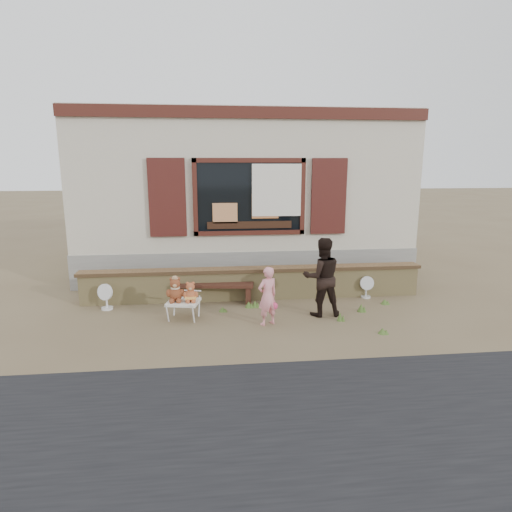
{
  "coord_description": "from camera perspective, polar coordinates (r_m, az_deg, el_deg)",
  "views": [
    {
      "loc": [
        -0.88,
        -7.56,
        2.77
      ],
      "look_at": [
        0.0,
        0.6,
        1.0
      ],
      "focal_mm": 30.0,
      "sensor_mm": 36.0,
      "label": 1
    }
  ],
  "objects": [
    {
      "name": "teddy_bear_left",
      "position": [
        7.86,
        -10.71,
        -4.31
      ],
      "size": [
        0.38,
        0.35,
        0.45
      ],
      "primitive_type": null,
      "rotation": [
        0.0,
        0.0,
        -0.21
      ],
      "color": "brown",
      "rests_on": "folding_chair"
    },
    {
      "name": "fan_left",
      "position": [
        8.8,
        -19.33,
        -5.11
      ],
      "size": [
        0.33,
        0.23,
        0.52
      ],
      "rotation": [
        0.0,
        0.0,
        -0.43
      ],
      "color": "white",
      "rests_on": "ground"
    },
    {
      "name": "folding_chair",
      "position": [
        7.9,
        -9.66,
        -6.15
      ],
      "size": [
        0.65,
        0.6,
        0.34
      ],
      "rotation": [
        0.0,
        0.0,
        -0.21
      ],
      "color": "silver",
      "rests_on": "ground"
    },
    {
      "name": "shopfront",
      "position": [
        12.1,
        -1.99,
        8.52
      ],
      "size": [
        8.04,
        5.13,
        4.0
      ],
      "color": "#AB9F8A",
      "rests_on": "ground"
    },
    {
      "name": "bench",
      "position": [
        8.72,
        -5.67,
        -4.34
      ],
      "size": [
        1.64,
        0.55,
        0.41
      ],
      "rotation": [
        0.0,
        0.0,
        -0.13
      ],
      "color": "#341A12",
      "rests_on": "ground"
    },
    {
      "name": "ground",
      "position": [
        8.1,
        0.46,
        -7.83
      ],
      "size": [
        80.0,
        80.0,
        0.0
      ],
      "primitive_type": "plane",
      "color": "brown",
      "rests_on": "ground"
    },
    {
      "name": "teddy_bear_right",
      "position": [
        7.8,
        -8.72,
        -4.68
      ],
      "size": [
        0.32,
        0.29,
        0.37
      ],
      "primitive_type": null,
      "rotation": [
        0.0,
        0.0,
        -0.21
      ],
      "color": "#964A29",
      "rests_on": "folding_chair"
    },
    {
      "name": "grass_tufts",
      "position": [
        8.26,
        7.77,
        -7.07
      ],
      "size": [
        3.42,
        1.72,
        0.16
      ],
      "color": "#476428",
      "rests_on": "ground"
    },
    {
      "name": "adult",
      "position": [
        7.97,
        8.79,
        -2.78
      ],
      "size": [
        0.72,
        0.57,
        1.47
      ],
      "primitive_type": "imported",
      "rotation": [
        0.0,
        0.0,
        3.16
      ],
      "color": "black",
      "rests_on": "ground"
    },
    {
      "name": "fan_right",
      "position": [
        9.31,
        14.49,
        -4.0
      ],
      "size": [
        0.29,
        0.2,
        0.47
      ],
      "rotation": [
        0.0,
        0.0,
        -0.04
      ],
      "color": "silver",
      "rests_on": "ground"
    },
    {
      "name": "child",
      "position": [
        7.47,
        1.55,
        -5.35
      ],
      "size": [
        0.45,
        0.39,
        1.04
      ],
      "primitive_type": "imported",
      "rotation": [
        0.0,
        0.0,
        3.59
      ],
      "color": "pink",
      "rests_on": "ground"
    },
    {
      "name": "brick_wall",
      "position": [
        8.94,
        -0.27,
        -3.59
      ],
      "size": [
        7.1,
        0.36,
        0.67
      ],
      "color": "tan",
      "rests_on": "ground"
    }
  ]
}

